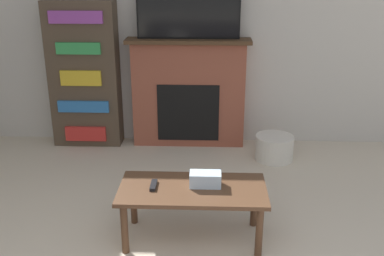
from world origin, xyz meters
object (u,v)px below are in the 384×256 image
(coffee_table, at_px, (193,195))
(bookshelf, at_px, (84,75))
(fireplace, at_px, (189,92))
(tv, at_px, (188,6))
(storage_basket, at_px, (274,148))

(coffee_table, distance_m, bookshelf, 2.21)
(fireplace, height_order, tv, tv)
(tv, relative_size, storage_basket, 2.72)
(bookshelf, xyz_separation_m, storage_basket, (1.98, -0.38, -0.64))
(fireplace, distance_m, bookshelf, 1.12)
(tv, height_order, storage_basket, tv)
(coffee_table, bearing_deg, tv, 93.55)
(coffee_table, bearing_deg, fireplace, 93.51)
(tv, xyz_separation_m, storage_basket, (0.88, -0.38, -1.35))
(coffee_table, relative_size, bookshelf, 0.67)
(tv, bearing_deg, fireplace, 90.00)
(tv, relative_size, coffee_table, 1.01)
(fireplace, height_order, storage_basket, fireplace)
(storage_basket, bearing_deg, bookshelf, 169.18)
(tv, distance_m, bookshelf, 1.31)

